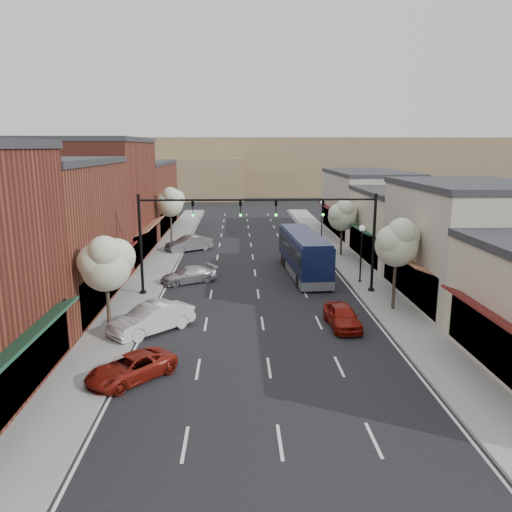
{
  "coord_description": "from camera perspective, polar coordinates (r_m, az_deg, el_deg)",
  "views": [
    {
      "loc": [
        -1.43,
        -25.54,
        10.06
      ],
      "look_at": [
        -0.06,
        10.4,
        2.2
      ],
      "focal_mm": 35.0,
      "sensor_mm": 36.0,
      "label": 1
    }
  ],
  "objects": [
    {
      "name": "bldg_right_far",
      "position": [
        59.84,
        12.55,
        5.89
      ],
      "size": [
        9.14,
        16.1,
        7.4
      ],
      "color": "#B8AF9D",
      "rests_on": "ground"
    },
    {
      "name": "sidewalk_left",
      "position": [
        45.69,
        -10.91,
        -0.52
      ],
      "size": [
        2.8,
        73.0,
        0.15
      ],
      "primitive_type": "cube",
      "color": "gray",
      "rests_on": "ground"
    },
    {
      "name": "bldg_right_midfar",
      "position": [
        46.61,
        16.81,
        3.29
      ],
      "size": [
        9.14,
        12.1,
        6.4
      ],
      "color": "beige",
      "rests_on": "ground"
    },
    {
      "name": "sidewalk_right",
      "position": [
        46.22,
        10.15,
        -0.35
      ],
      "size": [
        2.8,
        73.0,
        0.15
      ],
      "primitive_type": "cube",
      "color": "gray",
      "rests_on": "ground"
    },
    {
      "name": "bldg_left_midfar",
      "position": [
        47.54,
        -17.91,
        6.11
      ],
      "size": [
        10.14,
        14.1,
        10.9
      ],
      "color": "maroon",
      "rests_on": "ground"
    },
    {
      "name": "curb_right",
      "position": [
        45.94,
        8.44,
        -0.36
      ],
      "size": [
        0.25,
        73.0,
        0.17
      ],
      "primitive_type": "cube",
      "color": "gray",
      "rests_on": "ground"
    },
    {
      "name": "parked_car_a",
      "position": [
        23.13,
        -14.1,
        -12.29
      ],
      "size": [
        4.21,
        4.28,
        1.14
      ],
      "primitive_type": "imported",
      "rotation": [
        0.0,
        0.0,
        -0.76
      ],
      "color": "maroon",
      "rests_on": "ground"
    },
    {
      "name": "parked_car_c",
      "position": [
        38.06,
        -7.74,
        -2.15
      ],
      "size": [
        4.59,
        3.48,
        1.24
      ],
      "primitive_type": "imported",
      "rotation": [
        0.0,
        0.0,
        -1.1
      ],
      "color": "#A3A2A8",
      "rests_on": "ground"
    },
    {
      "name": "bldg_left_midnear",
      "position": [
        34.47,
        -23.97,
        2.24
      ],
      "size": [
        10.14,
        14.1,
        9.4
      ],
      "color": "brown",
      "rests_on": "ground"
    },
    {
      "name": "signal_mast_right",
      "position": [
        34.7,
        9.58,
        3.14
      ],
      "size": [
        8.22,
        0.46,
        7.0
      ],
      "color": "black",
      "rests_on": "ground"
    },
    {
      "name": "tree_right_near",
      "position": [
        31.57,
        15.9,
        1.62
      ],
      "size": [
        2.85,
        2.65,
        5.95
      ],
      "color": "#47382B",
      "rests_on": "ground"
    },
    {
      "name": "lamp_post_far",
      "position": [
        54.79,
        7.56,
        4.82
      ],
      "size": [
        0.44,
        0.44,
        4.44
      ],
      "color": "black",
      "rests_on": "ground"
    },
    {
      "name": "curb_left",
      "position": [
        45.5,
        -9.16,
        -0.51
      ],
      "size": [
        0.25,
        73.0,
        0.17
      ],
      "primitive_type": "cube",
      "color": "gray",
      "rests_on": "ground"
    },
    {
      "name": "ground",
      "position": [
        27.49,
        0.96,
        -9.14
      ],
      "size": [
        160.0,
        160.0,
        0.0
      ],
      "primitive_type": "plane",
      "color": "black",
      "rests_on": "ground"
    },
    {
      "name": "tree_left_far",
      "position": [
        52.22,
        -9.74,
        6.15
      ],
      "size": [
        2.85,
        2.65,
        6.13
      ],
      "color": "#47382B",
      "rests_on": "ground"
    },
    {
      "name": "red_hatchback",
      "position": [
        28.99,
        9.84,
        -6.77
      ],
      "size": [
        1.8,
        4.0,
        1.33
      ],
      "primitive_type": "imported",
      "rotation": [
        0.0,
        0.0,
        0.06
      ],
      "color": "maroon",
      "rests_on": "ground"
    },
    {
      "name": "tree_left_near",
      "position": [
        27.02,
        -16.76,
        -0.68
      ],
      "size": [
        2.85,
        2.65,
        5.69
      ],
      "color": "#47382B",
      "rests_on": "ground"
    },
    {
      "name": "bldg_right_midnear",
      "position": [
        35.53,
        23.1,
        1.36
      ],
      "size": [
        9.14,
        12.1,
        7.9
      ],
      "color": "#B8AF9D",
      "rests_on": "ground"
    },
    {
      "name": "lamp_post_near",
      "position": [
        37.87,
        11.97,
        1.32
      ],
      "size": [
        0.44,
        0.44,
        4.44
      ],
      "color": "black",
      "rests_on": "ground"
    },
    {
      "name": "parked_car_e",
      "position": [
        49.66,
        -7.66,
        1.43
      ],
      "size": [
        4.74,
        3.94,
        1.53
      ],
      "primitive_type": "imported",
      "rotation": [
        0.0,
        0.0,
        -0.97
      ],
      "color": "gray",
      "rests_on": "ground"
    },
    {
      "name": "parked_car_b",
      "position": [
        28.36,
        -11.83,
        -6.99
      ],
      "size": [
        4.68,
        4.6,
        1.6
      ],
      "primitive_type": "imported",
      "rotation": [
        0.0,
        0.0,
        -0.8
      ],
      "color": "silver",
      "rests_on": "ground"
    },
    {
      "name": "bldg_left_far",
      "position": [
        63.13,
        -13.96,
        6.6
      ],
      "size": [
        10.14,
        18.1,
        8.4
      ],
      "color": "brown",
      "rests_on": "ground"
    },
    {
      "name": "hill_near",
      "position": [
        106.36,
        -15.16,
        8.64
      ],
      "size": [
        50.0,
        20.0,
        8.0
      ],
      "primitive_type": "cube",
      "color": "#7A6647",
      "rests_on": "ground"
    },
    {
      "name": "tree_right_far",
      "position": [
        46.92,
        9.89,
        4.71
      ],
      "size": [
        2.85,
        2.65,
        5.43
      ],
      "color": "#47382B",
      "rests_on": "ground"
    },
    {
      "name": "signal_mast_left",
      "position": [
        34.24,
        -9.2,
        3.03
      ],
      "size": [
        8.22,
        0.46,
        7.0
      ],
      "color": "black",
      "rests_on": "ground"
    },
    {
      "name": "coach_bus",
      "position": [
        40.12,
        5.45,
        0.33
      ],
      "size": [
        3.04,
        11.1,
        3.36
      ],
      "rotation": [
        0.0,
        0.0,
        0.06
      ],
      "color": "#0E163A",
      "rests_on": "ground"
    },
    {
      "name": "hill_far",
      "position": [
        115.62,
        -1.5,
        10.31
      ],
      "size": [
        120.0,
        30.0,
        12.0
      ],
      "primitive_type": "cube",
      "color": "#7A6647",
      "rests_on": "ground"
    }
  ]
}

